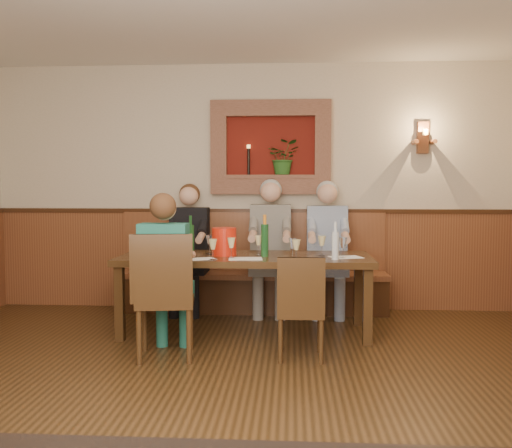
{
  "coord_description": "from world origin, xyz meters",
  "views": [
    {
      "loc": [
        0.44,
        -3.56,
        1.43
      ],
      "look_at": [
        0.1,
        1.9,
        1.05
      ],
      "focal_mm": 40.0,
      "sensor_mm": 36.0,
      "label": 1
    }
  ],
  "objects": [
    {
      "name": "person_bench_right",
      "position": [
        0.83,
        2.69,
        0.61
      ],
      "size": [
        0.44,
        0.54,
        1.47
      ],
      "color": "navy",
      "rests_on": "ground"
    },
    {
      "name": "tasting_sheet_a",
      "position": [
        -0.77,
        1.65,
        0.75
      ],
      "size": [
        0.29,
        0.23,
        0.0
      ],
      "primitive_type": "cube",
      "rotation": [
        0.0,
        0.0,
        -0.14
      ],
      "color": "white",
      "rests_on": "dining_table"
    },
    {
      "name": "chair_near_left",
      "position": [
        -0.59,
        1.01,
        0.3
      ],
      "size": [
        0.52,
        0.52,
        1.04
      ],
      "rotation": [
        0.0,
        0.0,
        0.15
      ],
      "color": "#352110",
      "rests_on": "ground"
    },
    {
      "name": "wine_glass_9",
      "position": [
        -0.27,
        1.51,
        0.85
      ],
      "size": [
        0.08,
        0.08,
        0.19
      ],
      "primitive_type": null,
      "color": "#DDCB84",
      "rests_on": "dining_table"
    },
    {
      "name": "person_bench_left",
      "position": [
        -0.7,
        2.69,
        0.6
      ],
      "size": [
        0.43,
        0.52,
        1.44
      ],
      "color": "black",
      "rests_on": "ground"
    },
    {
      "name": "ground_plane",
      "position": [
        0.0,
        0.0,
        0.0
      ],
      "size": [
        6.0,
        6.0,
        0.0
      ],
      "primitive_type": "plane",
      "color": "black",
      "rests_on": "ground"
    },
    {
      "name": "wine_glass_1",
      "position": [
        -0.69,
        1.99,
        0.85
      ],
      "size": [
        0.08,
        0.08,
        0.19
      ],
      "primitive_type": null,
      "color": "white",
      "rests_on": "dining_table"
    },
    {
      "name": "tasting_sheet_b",
      "position": [
        0.02,
        1.61,
        0.75
      ],
      "size": [
        0.32,
        0.25,
        0.0
      ],
      "primitive_type": "cube",
      "rotation": [
        0.0,
        0.0,
        0.09
      ],
      "color": "white",
      "rests_on": "dining_table"
    },
    {
      "name": "dining_table",
      "position": [
        0.0,
        1.85,
        0.68
      ],
      "size": [
        2.4,
        0.9,
        0.75
      ],
      "color": "#352110",
      "rests_on": "ground"
    },
    {
      "name": "wine_glass_2",
      "position": [
        -0.59,
        1.61,
        0.85
      ],
      "size": [
        0.08,
        0.08,
        0.19
      ],
      "primitive_type": null,
      "color": "#DDCB84",
      "rests_on": "dining_table"
    },
    {
      "name": "tasting_sheet_c",
      "position": [
        0.95,
        1.77,
        0.75
      ],
      "size": [
        0.33,
        0.28,
        0.0
      ],
      "primitive_type": "cube",
      "rotation": [
        0.0,
        0.0,
        0.31
      ],
      "color": "white",
      "rests_on": "dining_table"
    },
    {
      "name": "room_shell",
      "position": [
        0.0,
        0.0,
        1.89
      ],
      "size": [
        6.04,
        6.04,
        2.82
      ],
      "color": "#C0B091",
      "rests_on": "ground"
    },
    {
      "name": "wall_sconce",
      "position": [
        1.9,
        2.93,
        1.94
      ],
      "size": [
        0.25,
        0.2,
        0.35
      ],
      "color": "brown",
      "rests_on": "ground"
    },
    {
      "name": "wall_niche",
      "position": [
        0.24,
        2.94,
        1.81
      ],
      "size": [
        1.36,
        0.3,
        1.06
      ],
      "color": "#60150D",
      "rests_on": "ground"
    },
    {
      "name": "wine_bottle_green_a",
      "position": [
        0.19,
        1.79,
        0.91
      ],
      "size": [
        0.09,
        0.09,
        0.4
      ],
      "rotation": [
        0.0,
        0.0,
        0.32
      ],
      "color": "#19471E",
      "rests_on": "dining_table"
    },
    {
      "name": "wine_glass_7",
      "position": [
        0.73,
        1.89,
        0.85
      ],
      "size": [
        0.08,
        0.08,
        0.19
      ],
      "primitive_type": null,
      "color": "#DDCB84",
      "rests_on": "dining_table"
    },
    {
      "name": "chair_near_right",
      "position": [
        0.52,
        1.06,
        0.25
      ],
      "size": [
        0.38,
        0.38,
        0.86
      ],
      "rotation": [
        0.0,
        0.0,
        -0.01
      ],
      "color": "#352110",
      "rests_on": "ground"
    },
    {
      "name": "wainscoting",
      "position": [
        0.0,
        -0.0,
        0.59
      ],
      "size": [
        6.02,
        6.02,
        1.15
      ],
      "color": "brown",
      "rests_on": "ground"
    },
    {
      "name": "wine_glass_8",
      "position": [
        0.92,
        1.71,
        0.85
      ],
      "size": [
        0.08,
        0.08,
        0.19
      ],
      "primitive_type": null,
      "color": "white",
      "rests_on": "dining_table"
    },
    {
      "name": "wine_glass_6",
      "position": [
        0.45,
        1.64,
        0.85
      ],
      "size": [
        0.08,
        0.08,
        0.19
      ],
      "primitive_type": null,
      "color": "white",
      "rests_on": "dining_table"
    },
    {
      "name": "spittoon_bucket",
      "position": [
        -0.2,
        1.85,
        0.88
      ],
      "size": [
        0.31,
        0.31,
        0.27
      ],
      "primitive_type": "cylinder",
      "rotation": [
        0.0,
        0.0,
        0.42
      ],
      "color": "red",
      "rests_on": "dining_table"
    },
    {
      "name": "wine_glass_10",
      "position": [
        -0.64,
        2.07,
        0.85
      ],
      "size": [
        0.08,
        0.08,
        0.19
      ],
      "primitive_type": null,
      "color": "white",
      "rests_on": "dining_table"
    },
    {
      "name": "person_bench_mid",
      "position": [
        0.21,
        2.69,
        0.62
      ],
      "size": [
        0.45,
        0.55,
        1.49
      ],
      "color": "#534F4C",
      "rests_on": "ground"
    },
    {
      "name": "bench",
      "position": [
        0.0,
        2.79,
        0.33
      ],
      "size": [
        3.0,
        0.45,
        1.11
      ],
      "color": "#381E0F",
      "rests_on": "ground"
    },
    {
      "name": "water_bottle",
      "position": [
        0.84,
        1.6,
        0.89
      ],
      "size": [
        0.06,
        0.06,
        0.34
      ],
      "rotation": [
        0.0,
        0.0,
        -0.01
      ],
      "color": "silver",
      "rests_on": "dining_table"
    },
    {
      "name": "wine_bottle_green_b",
      "position": [
        -0.54,
        1.93,
        0.9
      ],
      "size": [
        0.08,
        0.08,
        0.38
      ],
      "rotation": [
        0.0,
        0.0,
        0.26
      ],
      "color": "#19471E",
      "rests_on": "dining_table"
    },
    {
      "name": "wine_glass_3",
      "position": [
        -0.36,
        1.93,
        0.85
      ],
      "size": [
        0.08,
        0.08,
        0.19
      ],
      "primitive_type": null,
      "color": "white",
      "rests_on": "dining_table"
    },
    {
      "name": "wine_glass_5",
      "position": [
        0.12,
        1.9,
        0.85
      ],
      "size": [
        0.08,
        0.08,
        0.19
      ],
      "primitive_type": null,
      "color": "#DDCB84",
      "rests_on": "dining_table"
    },
    {
      "name": "wine_glass_0",
      "position": [
        -0.91,
        1.7,
        0.85
      ],
      "size": [
        0.08,
        0.08,
        0.19
      ],
      "primitive_type": null,
      "color": "#DDCB84",
      "rests_on": "dining_table"
    },
    {
      "name": "tasting_sheet_d",
      "position": [
        -0.38,
        1.57,
        0.75
      ],
      "size": [
        0.29,
        0.26,
        0.0
      ],
      "primitive_type": "cube",
      "rotation": [
        0.0,
        0.0,
        0.43
      ],
      "color": "white",
      "rests_on": "dining_table"
    },
    {
      "name": "wine_glass_4",
      "position": [
        -0.11,
        1.65,
        0.85
      ],
      "size": [
        0.08,
        0.08,
        0.19
      ],
      "primitive_type": null,
      "color": "#DDCB84",
      "rests_on": "dining_table"
    },
    {
      "name": "wine_glass_11",
      "position": [
        0.49,
        1.51,
        0.85
      ],
      "size": [
        0.08,
        0.08,
        0.19
      ],
      "primitive_type": null,
      "color": "#DDCB84",
      "rests_on": "dining_table"
    },
    {
      "name": "person_chair_front",
      "position": [
        -0.59,
        1.07,
        0.56
      ],
      "size": [
        0.39,
        0.48,
        1.36
      ],
      "color": "#1C5B62",
      "rests_on": "ground"
    }
  ]
}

